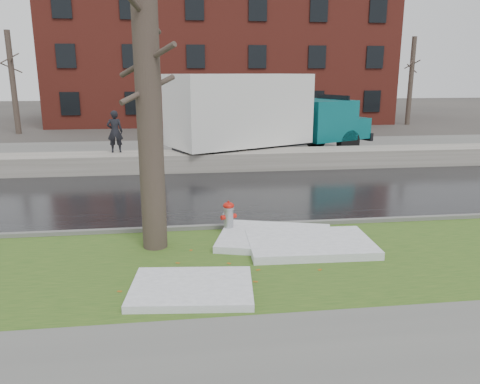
{
  "coord_description": "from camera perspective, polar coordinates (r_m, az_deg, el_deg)",
  "views": [
    {
      "loc": [
        -1.49,
        -10.37,
        3.93
      ],
      "look_at": [
        -0.03,
        0.95,
        1.0
      ],
      "focal_mm": 35.0,
      "sensor_mm": 36.0,
      "label": 1
    }
  ],
  "objects": [
    {
      "name": "fire_hydrant",
      "position": [
        11.55,
        -1.41,
        -2.95
      ],
      "size": [
        0.41,
        0.39,
        0.83
      ],
      "rotation": [
        0.0,
        0.0,
        0.36
      ],
      "color": "#969A9E",
      "rests_on": "verge"
    },
    {
      "name": "worker",
      "position": [
        19.72,
        -15.0,
        7.13
      ],
      "size": [
        0.65,
        0.46,
        1.7
      ],
      "primitive_type": "imported",
      "rotation": [
        0.0,
        0.0,
        3.23
      ],
      "color": "black",
      "rests_on": "snowbank"
    },
    {
      "name": "sidewalk",
      "position": [
        6.8,
        7.15,
        -20.76
      ],
      "size": [
        60.0,
        3.0,
        0.05
      ],
      "primitive_type": "cube",
      "color": "slate",
      "rests_on": "ground"
    },
    {
      "name": "brick_building",
      "position": [
        40.53,
        -2.52,
        15.9
      ],
      "size": [
        26.0,
        12.0,
        10.0
      ],
      "primitive_type": "cube",
      "color": "maroon",
      "rests_on": "ground"
    },
    {
      "name": "ground",
      "position": [
        11.19,
        0.77,
        -6.17
      ],
      "size": [
        120.0,
        120.0,
        0.0
      ],
      "primitive_type": "plane",
      "color": "#47423D",
      "rests_on": "ground"
    },
    {
      "name": "curb",
      "position": [
        12.1,
        0.1,
        -4.21
      ],
      "size": [
        60.0,
        0.15,
        0.14
      ],
      "primitive_type": "cube",
      "color": "slate",
      "rests_on": "ground"
    },
    {
      "name": "tree",
      "position": [
        10.3,
        -11.12,
        11.77
      ],
      "size": [
        1.3,
        1.47,
        6.88
      ],
      "rotation": [
        0.0,
        0.0,
        0.36
      ],
      "color": "brown",
      "rests_on": "verge"
    },
    {
      "name": "parking_lot",
      "position": [
        23.74,
        -3.68,
        4.88
      ],
      "size": [
        60.0,
        9.0,
        0.03
      ],
      "primitive_type": "cube",
      "color": "slate",
      "rests_on": "ground"
    },
    {
      "name": "snow_patch_far",
      "position": [
        8.74,
        -5.9,
        -11.58
      ],
      "size": [
        2.35,
        1.81,
        0.14
      ],
      "primitive_type": "cube",
      "rotation": [
        0.0,
        0.0,
        -0.1
      ],
      "color": "white",
      "rests_on": "verge"
    },
    {
      "name": "road",
      "position": [
        15.44,
        -1.59,
        -0.29
      ],
      "size": [
        60.0,
        7.0,
        0.03
      ],
      "primitive_type": "cube",
      "color": "black",
      "rests_on": "ground"
    },
    {
      "name": "box_truck",
      "position": [
        21.4,
        2.78,
        9.34
      ],
      "size": [
        11.33,
        6.51,
        3.87
      ],
      "rotation": [
        0.0,
        0.0,
        0.43
      ],
      "color": "black",
      "rests_on": "ground"
    },
    {
      "name": "bg_tree_left",
      "position": [
        34.03,
        -25.96,
        11.99
      ],
      "size": [
        1.4,
        1.62,
        6.5
      ],
      "color": "brown",
      "rests_on": "ground"
    },
    {
      "name": "snow_patch_side",
      "position": [
        10.84,
        8.52,
        -6.27
      ],
      "size": [
        2.86,
        1.9,
        0.18
      ],
      "primitive_type": "cube",
      "rotation": [
        0.0,
        0.0,
        -0.03
      ],
      "color": "white",
      "rests_on": "verge"
    },
    {
      "name": "bg_tree_center",
      "position": [
        36.65,
        -14.83,
        13.01
      ],
      "size": [
        1.4,
        1.62,
        6.5
      ],
      "color": "brown",
      "rests_on": "ground"
    },
    {
      "name": "snow_patch_near",
      "position": [
        11.16,
        4.32,
        -5.59
      ],
      "size": [
        3.05,
        2.64,
        0.16
      ],
      "primitive_type": "cube",
      "rotation": [
        0.0,
        0.0,
        -0.28
      ],
      "color": "white",
      "rests_on": "verge"
    },
    {
      "name": "bg_tree_right",
      "position": [
        38.57,
        20.11,
        12.67
      ],
      "size": [
        1.4,
        1.62,
        6.5
      ],
      "color": "brown",
      "rests_on": "ground"
    },
    {
      "name": "snowbank",
      "position": [
        19.45,
        -2.85,
        3.86
      ],
      "size": [
        60.0,
        1.6,
        0.75
      ],
      "primitive_type": "cube",
      "color": "#A59F97",
      "rests_on": "ground"
    },
    {
      "name": "verge",
      "position": [
        10.03,
        1.79,
        -8.55
      ],
      "size": [
        60.0,
        4.5,
        0.04
      ],
      "primitive_type": "cube",
      "color": "#294D19",
      "rests_on": "ground"
    }
  ]
}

